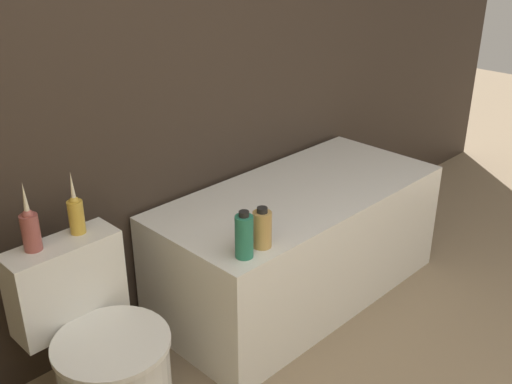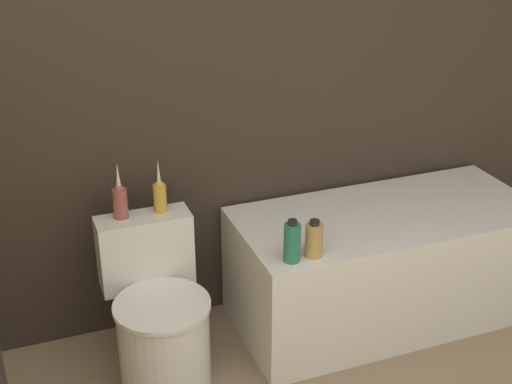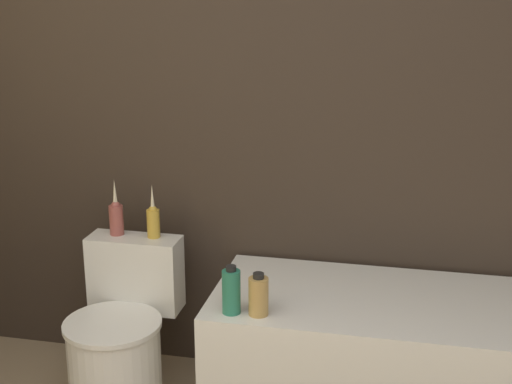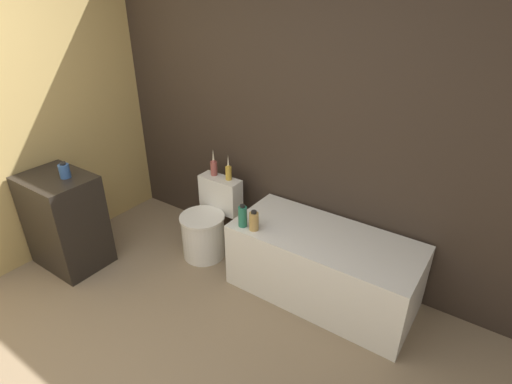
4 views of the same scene
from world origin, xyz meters
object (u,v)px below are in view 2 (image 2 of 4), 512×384
shampoo_bottle_short (314,239)px  bathtub (384,264)px  shampoo_bottle_tall (292,242)px  vase_gold (120,200)px  vase_silver (160,194)px  toilet (159,320)px

shampoo_bottle_short → bathtub: bearing=25.4°
bathtub → shampoo_bottle_tall: bearing=-158.0°
vase_gold → shampoo_bottle_tall: vase_gold is taller
vase_silver → shampoo_bottle_short: vase_silver is taller
toilet → shampoo_bottle_tall: size_ratio=3.65×
toilet → shampoo_bottle_short: size_ratio=4.15×
shampoo_bottle_short → vase_gold: bearing=151.5°
bathtub → shampoo_bottle_short: (-0.50, -0.24, 0.36)m
toilet → shampoo_bottle_tall: shampoo_bottle_tall is taller
toilet → vase_silver: bearing=69.3°
vase_silver → vase_gold: bearing=179.9°
vase_gold → shampoo_bottle_short: bearing=-28.5°
bathtub → toilet: toilet is taller
toilet → vase_silver: vase_silver is taller
shampoo_bottle_short → vase_silver: bearing=144.6°
vase_gold → vase_silver: bearing=-0.1°
toilet → vase_silver: (0.09, 0.22, 0.48)m
vase_silver → shampoo_bottle_short: 0.68m
bathtub → shampoo_bottle_tall: 0.74m
bathtub → vase_silver: size_ratio=6.07×
bathtub → toilet: (-1.13, -0.07, 0.00)m
toilet → vase_gold: size_ratio=2.74×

